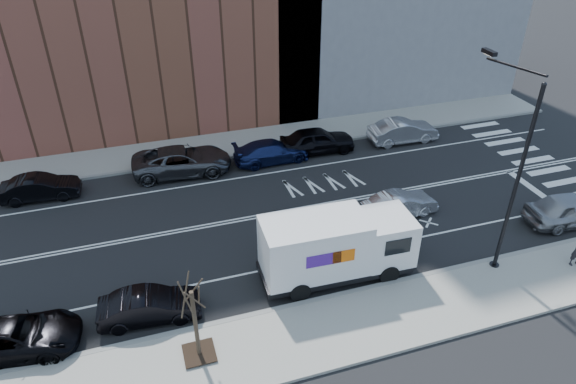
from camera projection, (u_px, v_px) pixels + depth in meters
ground at (301, 209)px, 28.19m from camera, size 120.00×120.00×0.00m
sidewalk_near at (371, 321)px, 21.06m from camera, size 44.00×3.60×0.15m
sidewalk_far at (259, 140)px, 35.25m from camera, size 44.00×3.60×0.15m
curb_near at (353, 292)px, 22.51m from camera, size 44.00×0.25×0.17m
curb_far at (266, 151)px, 33.79m from camera, size 44.00×0.25×0.17m
crosswalk at (541, 165)px, 32.34m from camera, size 3.00×14.00×0.01m
road_markings at (301, 209)px, 28.19m from camera, size 40.00×8.60×0.01m
streetlight at (512, 168)px, 21.73m from camera, size 0.44×4.02×9.34m
street_tree at (196, 330)px, 18.84m from camera, size 1.20×1.20×3.75m
fedex_van at (336, 246)px, 22.71m from camera, size 7.04×2.68×3.18m
far_parked_b at (40, 188)px, 28.75m from camera, size 4.30×1.71×1.39m
far_parked_c at (182, 161)px, 31.14m from camera, size 6.13×3.19×1.65m
far_parked_d at (272, 151)px, 32.45m from camera, size 4.91×2.16×1.40m
far_parked_e at (317, 140)px, 33.47m from camera, size 4.99×2.18×1.67m
far_parked_f at (403, 131)px, 34.81m from camera, size 4.76×1.76×1.56m
driving_sedan at (400, 205)px, 27.29m from camera, size 4.23×1.80×1.36m
near_parked_rear_a at (150, 306)px, 20.95m from camera, size 4.22×1.78×1.36m
near_parked_rear_b at (14, 337)px, 19.56m from camera, size 5.18×2.92×1.37m
near_parked_front at (572, 209)px, 26.66m from camera, size 5.08×2.43×1.68m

